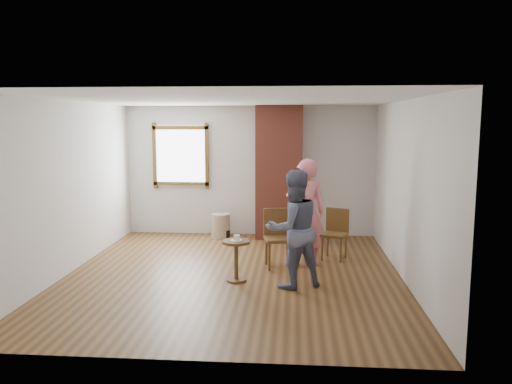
% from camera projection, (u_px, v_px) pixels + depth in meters
% --- Properties ---
extents(ground, '(5.50, 5.50, 0.00)m').
position_uv_depth(ground, '(233.00, 275.00, 7.53)').
color(ground, brown).
rests_on(ground, ground).
extents(room_shell, '(5.04, 5.52, 2.62)m').
position_uv_depth(room_shell, '(234.00, 152.00, 7.87)').
color(room_shell, silver).
rests_on(room_shell, ground).
extents(brick_chimney, '(0.90, 0.50, 2.60)m').
position_uv_depth(brick_chimney, '(279.00, 172.00, 9.76)').
color(brick_chimney, '#A94D3C').
rests_on(brick_chimney, ground).
extents(stoneware_crock, '(0.42, 0.42, 0.48)m').
position_uv_depth(stoneware_crock, '(221.00, 226.00, 9.90)').
color(stoneware_crock, tan).
rests_on(stoneware_crock, ground).
extents(dark_pot, '(0.21, 0.21, 0.16)m').
position_uv_depth(dark_pot, '(226.00, 234.00, 9.86)').
color(dark_pot, black).
rests_on(dark_pot, ground).
extents(dining_chair_left, '(0.50, 0.50, 0.92)m').
position_uv_depth(dining_chair_left, '(278.00, 234.00, 7.91)').
color(dining_chair_left, brown).
rests_on(dining_chair_left, ground).
extents(dining_chair_right, '(0.50, 0.50, 0.84)m').
position_uv_depth(dining_chair_right, '(336.00, 231.00, 8.36)').
color(dining_chair_right, brown).
rests_on(dining_chair_right, ground).
extents(side_table, '(0.40, 0.40, 0.60)m').
position_uv_depth(side_table, '(236.00, 254.00, 7.17)').
color(side_table, brown).
rests_on(side_table, ground).
extents(cake_plate, '(0.18, 0.18, 0.01)m').
position_uv_depth(cake_plate, '(236.00, 240.00, 7.14)').
color(cake_plate, white).
rests_on(cake_plate, side_table).
extents(cake_slice, '(0.08, 0.07, 0.06)m').
position_uv_depth(cake_slice, '(237.00, 238.00, 7.13)').
color(cake_slice, silver).
rests_on(cake_slice, cake_plate).
extents(man, '(0.99, 0.91, 1.64)m').
position_uv_depth(man, '(293.00, 229.00, 6.87)').
color(man, '#16193C').
rests_on(man, ground).
extents(person_pink, '(0.69, 0.51, 1.72)m').
position_uv_depth(person_pink, '(306.00, 212.00, 7.93)').
color(person_pink, '#E4727C').
rests_on(person_pink, ground).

